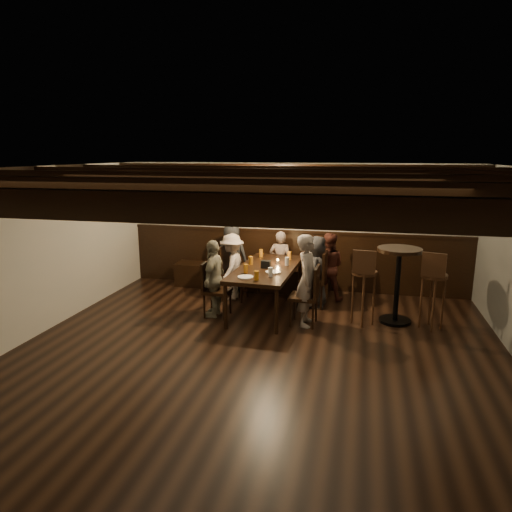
% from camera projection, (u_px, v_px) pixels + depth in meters
% --- Properties ---
extents(room, '(7.00, 7.00, 7.00)m').
position_uv_depth(room, '(266.00, 246.00, 7.58)').
color(room, black).
rests_on(room, ground).
extents(dining_table, '(0.98, 2.03, 0.75)m').
position_uv_depth(dining_table, '(267.00, 271.00, 7.48)').
color(dining_table, black).
rests_on(dining_table, floor).
extents(chair_left_near, '(0.47, 0.47, 0.98)m').
position_uv_depth(chair_left_near, '(234.00, 283.00, 8.18)').
color(chair_left_near, black).
rests_on(chair_left_near, floor).
extents(chair_left_far, '(0.42, 0.42, 0.88)m').
position_uv_depth(chair_left_far, '(216.00, 300.00, 7.34)').
color(chair_left_far, black).
rests_on(chair_left_far, floor).
extents(chair_right_near, '(0.45, 0.45, 0.96)m').
position_uv_depth(chair_right_near, '(314.00, 289.00, 7.81)').
color(chair_right_near, black).
rests_on(chair_right_near, floor).
extents(chair_right_far, '(0.44, 0.44, 0.92)m').
position_uv_depth(chair_right_far, '(305.00, 307.00, 6.96)').
color(chair_right_far, black).
rests_on(chair_right_far, floor).
extents(person_bench_left, '(0.64, 0.43, 1.28)m').
position_uv_depth(person_bench_left, '(232.00, 258.00, 8.57)').
color(person_bench_left, '#242527').
rests_on(person_bench_left, floor).
extents(person_bench_centre, '(0.44, 0.30, 1.18)m').
position_uv_depth(person_bench_centre, '(280.00, 262.00, 8.49)').
color(person_bench_centre, gray).
rests_on(person_bench_centre, floor).
extents(person_bench_right, '(0.60, 0.48, 1.21)m').
position_uv_depth(person_bench_right, '(328.00, 266.00, 8.11)').
color(person_bench_right, '#4F231B').
rests_on(person_bench_right, floor).
extents(person_left_near, '(0.47, 0.79, 1.19)m').
position_uv_depth(person_left_near, '(232.00, 267.00, 8.12)').
color(person_left_near, '#BCAA9F').
rests_on(person_left_near, floor).
extents(person_left_far, '(0.33, 0.74, 1.25)m').
position_uv_depth(person_left_far, '(214.00, 278.00, 7.27)').
color(person_left_far, gray).
rests_on(person_left_far, floor).
extents(person_right_near, '(0.41, 0.61, 1.22)m').
position_uv_depth(person_right_near, '(316.00, 272.00, 7.73)').
color(person_right_near, '#29292C').
rests_on(person_right_near, floor).
extents(person_right_far, '(0.36, 0.53, 1.41)m').
position_uv_depth(person_right_far, '(307.00, 280.00, 6.86)').
color(person_right_far, gray).
rests_on(person_right_far, floor).
extents(pint_a, '(0.07, 0.07, 0.14)m').
position_uv_depth(pint_a, '(261.00, 253.00, 8.18)').
color(pint_a, '#BF7219').
rests_on(pint_a, dining_table).
extents(pint_b, '(0.07, 0.07, 0.14)m').
position_uv_depth(pint_b, '(289.00, 255.00, 8.00)').
color(pint_b, '#BF7219').
rests_on(pint_b, dining_table).
extents(pint_c, '(0.07, 0.07, 0.14)m').
position_uv_depth(pint_c, '(251.00, 260.00, 7.63)').
color(pint_c, '#BF7219').
rests_on(pint_c, dining_table).
extents(pint_d, '(0.07, 0.07, 0.14)m').
position_uv_depth(pint_d, '(287.00, 261.00, 7.56)').
color(pint_d, silver).
rests_on(pint_d, dining_table).
extents(pint_e, '(0.07, 0.07, 0.14)m').
position_uv_depth(pint_e, '(246.00, 269.00, 7.09)').
color(pint_e, '#BF7219').
rests_on(pint_e, dining_table).
extents(pint_f, '(0.07, 0.07, 0.14)m').
position_uv_depth(pint_f, '(270.00, 272.00, 6.88)').
color(pint_f, silver).
rests_on(pint_f, dining_table).
extents(pint_g, '(0.07, 0.07, 0.14)m').
position_uv_depth(pint_g, '(257.00, 276.00, 6.69)').
color(pint_g, '#BF7219').
rests_on(pint_g, dining_table).
extents(plate_near, '(0.24, 0.24, 0.01)m').
position_uv_depth(plate_near, '(245.00, 277.00, 6.85)').
color(plate_near, white).
rests_on(plate_near, dining_table).
extents(plate_far, '(0.24, 0.24, 0.01)m').
position_uv_depth(plate_far, '(273.00, 272.00, 7.14)').
color(plate_far, white).
rests_on(plate_far, dining_table).
extents(condiment_caddy, '(0.15, 0.10, 0.12)m').
position_uv_depth(condiment_caddy, '(266.00, 264.00, 7.41)').
color(condiment_caddy, black).
rests_on(condiment_caddy, dining_table).
extents(candle, '(0.05, 0.05, 0.05)m').
position_uv_depth(candle, '(278.00, 262.00, 7.71)').
color(candle, beige).
rests_on(candle, dining_table).
extents(high_top_table, '(0.66, 0.66, 1.18)m').
position_uv_depth(high_top_table, '(398.00, 274.00, 6.95)').
color(high_top_table, black).
rests_on(high_top_table, floor).
extents(bar_stool_left, '(0.38, 0.39, 1.19)m').
position_uv_depth(bar_stool_left, '(363.00, 296.00, 6.94)').
color(bar_stool_left, '#331D10').
rests_on(bar_stool_left, floor).
extents(bar_stool_right, '(0.40, 0.42, 1.19)m').
position_uv_depth(bar_stool_right, '(432.00, 300.00, 6.76)').
color(bar_stool_right, '#331D10').
rests_on(bar_stool_right, floor).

